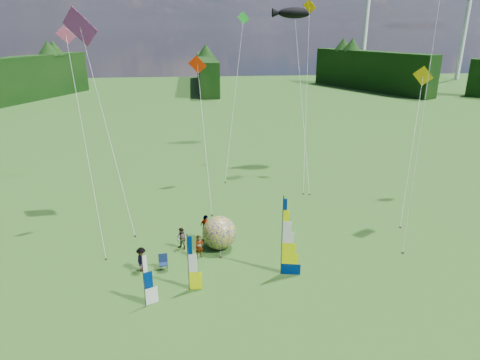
{
  "coord_description": "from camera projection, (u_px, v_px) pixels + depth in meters",
  "views": [
    {
      "loc": [
        -3.6,
        -19.66,
        14.09
      ],
      "look_at": [
        -1.0,
        4.0,
        5.5
      ],
      "focal_mm": 32.0,
      "sensor_mm": 36.0,
      "label": 1
    }
  ],
  "objects": [
    {
      "name": "spectator_d",
      "position": [
        206.0,
        228.0,
        29.62
      ],
      "size": [
        1.01,
        1.14,
        1.86
      ],
      "primitive_type": "imported",
      "rotation": [
        0.0,
        0.0,
        2.21
      ],
      "color": "#66594C",
      "rests_on": "ground"
    },
    {
      "name": "side_banner_far",
      "position": [
        144.0,
        281.0,
        22.34
      ],
      "size": [
        0.87,
        0.45,
        3.02
      ],
      "primitive_type": null,
      "rotation": [
        0.0,
        0.0,
        0.41
      ],
      "color": "white",
      "rests_on": "ground"
    },
    {
      "name": "side_banner_left",
      "position": [
        188.0,
        263.0,
        23.69
      ],
      "size": [
        0.95,
        0.17,
        3.38
      ],
      "primitive_type": null,
      "rotation": [
        0.0,
        0.0,
        -0.07
      ],
      "color": "#F8FF00",
      "rests_on": "ground"
    },
    {
      "name": "spectator_c",
      "position": [
        142.0,
        259.0,
        25.87
      ],
      "size": [
        0.53,
        1.06,
        1.56
      ],
      "primitive_type": "imported",
      "rotation": [
        0.0,
        0.0,
        1.41
      ],
      "color": "#66594C",
      "rests_on": "ground"
    },
    {
      "name": "small_kite_orange",
      "position": [
        307.0,
        92.0,
        39.06
      ],
      "size": [
        7.17,
        11.07,
        16.89
      ],
      "primitive_type": null,
      "rotation": [
        0.0,
        0.0,
        -0.34
      ],
      "color": "#FB9B00",
      "rests_on": "ground"
    },
    {
      "name": "spectator_a",
      "position": [
        199.0,
        247.0,
        27.36
      ],
      "size": [
        0.68,
        0.59,
        1.57
      ],
      "primitive_type": "imported",
      "rotation": [
        0.0,
        0.0,
        0.47
      ],
      "color": "#66594C",
      "rests_on": "ground"
    },
    {
      "name": "feather_banner_main",
      "position": [
        282.0,
        237.0,
        24.96
      ],
      "size": [
        1.32,
        0.37,
        4.91
      ],
      "primitive_type": null,
      "rotation": [
        0.0,
        0.0,
        -0.2
      ],
      "color": "navy",
      "rests_on": "ground"
    },
    {
      "name": "turbine_left",
      "position": [
        466.0,
        22.0,
        114.46
      ],
      "size": [
        8.0,
        1.2,
        30.0
      ],
      "primitive_type": null,
      "color": "silver",
      "rests_on": "ground"
    },
    {
      "name": "camp_chair",
      "position": [
        163.0,
        263.0,
        26.01
      ],
      "size": [
        0.64,
        0.64,
        1.01
      ],
      "primitive_type": null,
      "rotation": [
        0.0,
        0.0,
        0.11
      ],
      "color": "#0E1E3C",
      "rests_on": "ground"
    },
    {
      "name": "small_kite_yellow",
      "position": [
        414.0,
        139.0,
        33.4
      ],
      "size": [
        8.79,
        11.37,
        11.58
      ],
      "primitive_type": null,
      "rotation": [
        0.0,
        0.0,
        -0.18
      ],
      "color": "#FEB807",
      "rests_on": "ground"
    },
    {
      "name": "small_kite_red",
      "position": [
        204.0,
        127.0,
        35.74
      ],
      "size": [
        4.97,
        12.01,
        12.2
      ],
      "primitive_type": null,
      "rotation": [
        0.0,
        0.0,
        0.14
      ],
      "color": "red",
      "rests_on": "ground"
    },
    {
      "name": "kite_parafoil",
      "position": [
        426.0,
        93.0,
        28.15
      ],
      "size": [
        10.55,
        12.29,
        19.83
      ],
      "primitive_type": null,
      "rotation": [
        0.0,
        0.0,
        0.36
      ],
      "color": "#BE0020",
      "rests_on": "ground"
    },
    {
      "name": "kite_rainbow_delta",
      "position": [
        105.0,
        111.0,
        31.05
      ],
      "size": [
        13.22,
        15.35,
        16.52
      ],
      "primitive_type": null,
      "rotation": [
        0.0,
        0.0,
        -0.4
      ],
      "color": "red",
      "rests_on": "ground"
    },
    {
      "name": "bol_inflatable",
      "position": [
        219.0,
        233.0,
        28.45
      ],
      "size": [
        2.29,
        2.29,
        2.25
      ],
      "primitive_type": "sphere",
      "rotation": [
        0.0,
        0.0,
        0.02
      ],
      "color": "navy",
      "rests_on": "ground"
    },
    {
      "name": "spectator_b",
      "position": [
        182.0,
        239.0,
        28.43
      ],
      "size": [
        0.81,
        0.75,
        1.53
      ],
      "primitive_type": "imported",
      "rotation": [
        0.0,
        0.0,
        -0.68
      ],
      "color": "#66594C",
      "rests_on": "ground"
    },
    {
      "name": "treeline_ring",
      "position": [
        268.0,
        232.0,
        22.18
      ],
      "size": [
        210.0,
        210.0,
        8.0
      ],
      "primitive_type": null,
      "color": "black",
      "rests_on": "ground"
    },
    {
      "name": "turbine_right",
      "position": [
        366.0,
        22.0,
        118.44
      ],
      "size": [
        8.0,
        1.2,
        30.0
      ],
      "primitive_type": null,
      "color": "silver",
      "rests_on": "ground"
    },
    {
      "name": "small_kite_green",
      "position": [
        235.0,
        91.0,
        42.48
      ],
      "size": [
        7.26,
        12.04,
        15.95
      ],
      "primitive_type": null,
      "rotation": [
        0.0,
        0.0,
        0.22
      ],
      "color": "green",
      "rests_on": "ground"
    },
    {
      "name": "small_kite_pink",
      "position": [
        84.0,
        136.0,
        28.08
      ],
      "size": [
        6.83,
        10.09,
        14.56
      ],
      "primitive_type": null,
      "rotation": [
        0.0,
        0.0,
        0.26
      ],
      "color": "#CD446E",
      "rests_on": "ground"
    },
    {
      "name": "kite_whale",
      "position": [
        302.0,
        88.0,
        40.39
      ],
      "size": [
        9.72,
        15.55,
        17.12
      ],
      "primitive_type": null,
      "rotation": [
        0.0,
        0.0,
        0.4
      ],
      "color": "black",
      "rests_on": "ground"
    },
    {
      "name": "ground",
      "position": [
        266.0,
        298.0,
        23.54
      ],
      "size": [
        220.0,
        220.0,
        0.0
      ],
      "primitive_type": "plane",
      "color": "#456824",
      "rests_on": "ground"
    }
  ]
}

